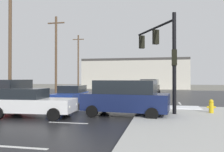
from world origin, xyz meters
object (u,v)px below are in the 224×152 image
Objects in this scene: suv_black at (150,87)px; utility_pole_distant at (78,61)px; fire_hydrant at (211,106)px; sedan_white at (31,102)px; traffic_signal_mast at (162,49)px; utility_pole_far at (56,54)px; suv_red at (12,92)px; sedan_blue at (71,95)px; utility_pole_mid at (10,42)px; suv_navy at (125,97)px.

utility_pole_distant is at bearing 50.88° from suv_black.
fire_hydrant is 0.17× the size of sedan_white.
traffic_signal_mast is 17.60m from utility_pole_far.
utility_pole_far is (-1.07, 10.31, 4.07)m from suv_red.
utility_pole_distant is (-15.14, 26.51, 1.37)m from traffic_signal_mast.
suv_black is (5.61, 11.18, 0.24)m from sedan_blue.
traffic_signal_mast is 7.28× the size of fire_hydrant.
utility_pole_far is at bearing 88.94° from utility_pole_mid.
suv_navy reaches higher than sedan_white.
fire_hydrant is 32.70m from utility_pole_distant.
sedan_blue is 12.51m from suv_black.
sedan_white is 0.93× the size of suv_black.
suv_red is (-14.54, 2.10, 0.55)m from fire_hydrant.
suv_navy is 12.74m from utility_pole_mid.
utility_pole_mid is 23.43m from utility_pole_distant.
traffic_signal_mast is 1.25× the size of sedan_blue.
suv_black is at bearing 40.76° from utility_pole_mid.
suv_navy is (-2.06, -1.81, -2.92)m from traffic_signal_mast.
suv_navy is 15.09m from suv_black.
suv_navy is (-4.86, -1.41, 0.55)m from fire_hydrant.
suv_navy is 10.30m from suv_red.
fire_hydrant is at bearing 79.12° from suv_red.
fire_hydrant is 0.16× the size of suv_navy.
sedan_white is at bearing -74.90° from utility_pole_distant.
suv_black is (10.46, 11.56, 0.00)m from suv_red.
suv_black reaches higher than sedan_blue.
sedan_blue is at bearing 91.81° from suv_red.
suv_black is at bearing 6.21° from utility_pole_far.
traffic_signal_mast is at bearing 69.73° from sedan_blue.
suv_black is 19.65m from utility_pole_distant.
suv_red is at bearing 53.03° from traffic_signal_mast.
suv_navy is at bearing -65.22° from utility_pole_distant.
utility_pole_far is at bearing -80.89° from utility_pole_distant.
utility_pole_far is (-11.53, -1.25, 4.07)m from suv_black.
utility_pole_mid is (-6.08, 1.10, 4.51)m from sedan_blue.
utility_pole_distant is at bearing 95.29° from utility_pole_mid.
suv_red is at bearing 142.45° from suv_black.
sedan_white is at bearing 85.97° from traffic_signal_mast.
utility_pole_distant is at bearing 102.01° from sedan_white.
utility_pole_far is 0.96× the size of utility_pole_distant.
utility_pole_distant is at bearing 123.68° from fire_hydrant.
utility_pole_far reaches higher than fire_hydrant.
sedan_blue is at bearing -71.35° from utility_pole_distant.
suv_red is 11.13m from utility_pole_far.
suv_navy is at bearing -163.78° from fire_hydrant.
utility_pole_mid is (-12.98, 3.18, 1.36)m from traffic_signal_mast.
fire_hydrant is at bearing -157.49° from suv_navy.
suv_black is at bearing 149.82° from sedan_blue.
fire_hydrant is 14.70m from suv_red.
suv_navy is 0.48× the size of utility_pole_distant.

